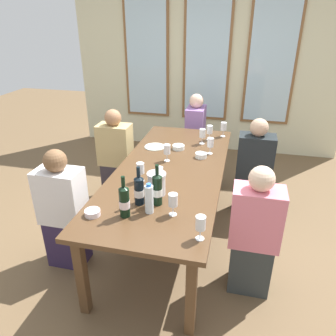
{
  "coord_description": "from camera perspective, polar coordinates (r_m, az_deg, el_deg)",
  "views": [
    {
      "loc": [
        0.62,
        -2.7,
        2.08
      ],
      "look_at": [
        0.0,
        -0.09,
        0.79
      ],
      "focal_mm": 34.57,
      "sensor_mm": 36.0,
      "label": 1
    }
  ],
  "objects": [
    {
      "name": "wine_bottle_1",
      "position": [
        2.46,
        -1.89,
        -3.75
      ],
      "size": [
        0.08,
        0.08,
        0.33
      ],
      "color": "black",
      "rests_on": "dining_table"
    },
    {
      "name": "tasting_bowl_2",
      "position": [
        2.45,
        -13.17,
        -7.69
      ],
      "size": [
        0.11,
        0.11,
        0.04
      ],
      "primitive_type": "cylinder",
      "color": "white",
      "rests_on": "dining_table"
    },
    {
      "name": "wine_glass_3",
      "position": [
        3.78,
        7.35,
        6.67
      ],
      "size": [
        0.07,
        0.07,
        0.17
      ],
      "color": "white",
      "rests_on": "dining_table"
    },
    {
      "name": "wine_glass_4",
      "position": [
        3.2,
        -0.18,
        3.19
      ],
      "size": [
        0.07,
        0.07,
        0.17
      ],
      "color": "white",
      "rests_on": "dining_table"
    },
    {
      "name": "tasting_bowl_0",
      "position": [
        3.52,
        1.86,
        3.7
      ],
      "size": [
        0.13,
        0.13,
        0.05
      ],
      "primitive_type": "cylinder",
      "color": "white",
      "rests_on": "dining_table"
    },
    {
      "name": "wine_glass_8",
      "position": [
        2.81,
        -4.88,
        -0.19
      ],
      "size": [
        0.07,
        0.07,
        0.17
      ],
      "color": "white",
      "rests_on": "dining_table"
    },
    {
      "name": "wine_bottle_0",
      "position": [
        2.34,
        -7.7,
        -5.81
      ],
      "size": [
        0.08,
        0.08,
        0.32
      ],
      "color": "black",
      "rests_on": "dining_table"
    },
    {
      "name": "dining_table",
      "position": [
        3.11,
        0.38,
        -1.23
      ],
      "size": [
        1.0,
        2.41,
        0.74
      ],
      "color": "#503620",
      "rests_on": "ground"
    },
    {
      "name": "back_wall_with_windows",
      "position": [
        5.26,
        6.88,
        18.63
      ],
      "size": [
        4.2,
        0.1,
        2.9
      ],
      "color": "beige",
      "rests_on": "ground"
    },
    {
      "name": "wine_glass_6",
      "position": [
        2.34,
        0.89,
        -5.83
      ],
      "size": [
        0.07,
        0.07,
        0.17
      ],
      "color": "white",
      "rests_on": "dining_table"
    },
    {
      "name": "white_plate_0",
      "position": [
        3.58,
        -2.33,
        3.76
      ],
      "size": [
        0.23,
        0.23,
        0.01
      ],
      "primitive_type": "cylinder",
      "color": "white",
      "rests_on": "dining_table"
    },
    {
      "name": "wine_bottle_2",
      "position": [
        2.48,
        -5.12,
        -3.89
      ],
      "size": [
        0.08,
        0.08,
        0.31
      ],
      "color": "black",
      "rests_on": "dining_table"
    },
    {
      "name": "tasting_bowl_1",
      "position": [
        3.32,
        5.84,
        2.25
      ],
      "size": [
        0.12,
        0.12,
        0.05
      ],
      "primitive_type": "cylinder",
      "color": "white",
      "rests_on": "dining_table"
    },
    {
      "name": "wine_glass_5",
      "position": [
        3.92,
        9.77,
        7.19
      ],
      "size": [
        0.07,
        0.07,
        0.17
      ],
      "color": "white",
      "rests_on": "dining_table"
    },
    {
      "name": "wine_glass_1",
      "position": [
        2.11,
        5.77,
        -9.7
      ],
      "size": [
        0.07,
        0.07,
        0.17
      ],
      "color": "white",
      "rests_on": "dining_table"
    },
    {
      "name": "water_bottle",
      "position": [
        2.37,
        -3.35,
        -5.48
      ],
      "size": [
        0.06,
        0.06,
        0.24
      ],
      "color": "white",
      "rests_on": "dining_table"
    },
    {
      "name": "wine_glass_7",
      "position": [
        2.73,
        -1.57,
        -0.88
      ],
      "size": [
        0.07,
        0.07,
        0.17
      ],
      "color": "white",
      "rests_on": "dining_table"
    },
    {
      "name": "seated_person_2",
      "position": [
        3.9,
        -9.17,
        1.86
      ],
      "size": [
        0.38,
        0.24,
        1.11
      ],
      "color": "#342D34",
      "rests_on": "ground"
    },
    {
      "name": "seated_person_1",
      "position": [
        2.65,
        14.9,
        -11.29
      ],
      "size": [
        0.38,
        0.24,
        1.11
      ],
      "color": "#323737",
      "rests_on": "ground"
    },
    {
      "name": "metal_pitcher",
      "position": [
        2.61,
        -1.96,
        -2.77
      ],
      "size": [
        0.16,
        0.16,
        0.19
      ],
      "color": "silver",
      "rests_on": "dining_table"
    },
    {
      "name": "ground_plane",
      "position": [
        3.46,
        0.35,
        -11.22
      ],
      "size": [
        12.0,
        12.0,
        0.0
      ],
      "primitive_type": "plane",
      "color": "brown"
    },
    {
      "name": "wine_glass_2",
      "position": [
        3.66,
        6.08,
        5.99
      ],
      "size": [
        0.07,
        0.07,
        0.17
      ],
      "color": "white",
      "rests_on": "dining_table"
    },
    {
      "name": "seated_person_0",
      "position": [
        2.95,
        -17.93,
        -7.46
      ],
      "size": [
        0.38,
        0.24,
        1.11
      ],
      "color": "#2E2141",
      "rests_on": "ground"
    },
    {
      "name": "seated_person_3",
      "position": [
        3.66,
        14.88,
        -0.39
      ],
      "size": [
        0.38,
        0.24,
        1.11
      ],
      "color": "#27363E",
      "rests_on": "ground"
    },
    {
      "name": "wine_glass_0",
      "position": [
        3.39,
        7.49,
        4.35
      ],
      "size": [
        0.07,
        0.07,
        0.17
      ],
      "color": "white",
      "rests_on": "dining_table"
    },
    {
      "name": "seated_person_4",
      "position": [
        4.57,
        4.81,
        5.73
      ],
      "size": [
        0.24,
        0.38,
        1.11
      ],
      "color": "#32262C",
      "rests_on": "ground"
    }
  ]
}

